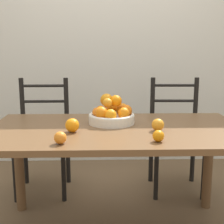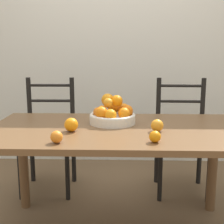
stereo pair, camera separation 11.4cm
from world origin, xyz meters
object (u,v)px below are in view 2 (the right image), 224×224
Objects in this scene: fruit_bowl at (113,114)px; orange_loose_2 at (155,137)px; orange_loose_1 at (57,137)px; orange_loose_3 at (71,125)px; orange_loose_0 at (157,125)px; chair_right at (181,137)px; chair_left at (49,136)px.

fruit_bowl reaches higher than orange_loose_2.
orange_loose_1 is 0.79× the size of orange_loose_3.
orange_loose_0 is 0.91× the size of orange_loose_3.
orange_loose_0 is 0.59m from orange_loose_1.
orange_loose_2 is at bearing 2.88° from orange_loose_1.
orange_loose_3 is (-0.47, 0.20, 0.01)m from orange_loose_2.
orange_loose_1 is 1.35m from chair_right.
orange_loose_1 is at bearing -74.77° from chair_left.
orange_loose_1 is (-0.54, -0.24, -0.00)m from orange_loose_0.
fruit_bowl is at bearing 118.91° from orange_loose_2.
orange_loose_1 is at bearing -99.56° from orange_loose_3.
orange_loose_0 reaches higher than orange_loose_1.
fruit_bowl is 0.31× the size of chair_left.
chair_left is 1.13m from chair_right.
orange_loose_0 is 0.50m from orange_loose_3.
fruit_bowl reaches higher than orange_loose_0.
orange_loose_3 is (0.04, 0.23, 0.01)m from orange_loose_1.
orange_loose_3 reaches higher than orange_loose_2.
orange_loose_0 is at bearing 80.86° from orange_loose_2.
fruit_bowl is 0.48m from orange_loose_2.
orange_loose_3 is at bearing 80.44° from orange_loose_1.
chair_right is at bearing 68.96° from orange_loose_0.
orange_loose_1 is at bearing -177.12° from orange_loose_2.
orange_loose_0 is at bearing -36.92° from fruit_bowl.
chair_left and chair_right have the same top height.
orange_loose_0 is at bearing -43.69° from chair_left.
chair_right is at bearing 71.45° from orange_loose_2.
fruit_bowl is 3.66× the size of orange_loose_3.
orange_loose_1 is at bearing -122.01° from fruit_bowl.
orange_loose_3 is at bearing -133.49° from chair_right.
chair_right is at bearing 50.49° from orange_loose_1.
chair_left is (-0.33, 0.79, -0.29)m from orange_loose_3.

